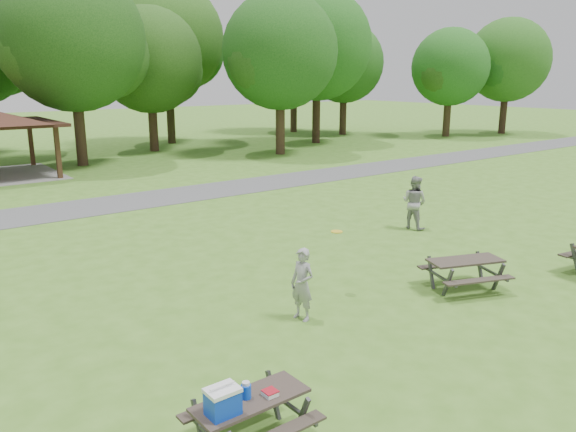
# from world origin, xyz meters

# --- Properties ---
(ground) EXTENTS (160.00, 160.00, 0.00)m
(ground) POSITION_xyz_m (0.00, 0.00, 0.00)
(ground) COLOR #427421
(ground) RESTS_ON ground
(asphalt_path) EXTENTS (120.00, 3.20, 0.02)m
(asphalt_path) POSITION_xyz_m (0.00, 14.00, 0.01)
(asphalt_path) COLOR #4B4C4E
(asphalt_path) RESTS_ON ground
(tree_row_e) EXTENTS (8.40, 8.00, 11.02)m
(tree_row_e) POSITION_xyz_m (2.10, 25.03, 6.78)
(tree_row_e) COLOR black
(tree_row_e) RESTS_ON ground
(tree_row_f) EXTENTS (7.35, 7.00, 9.55)m
(tree_row_f) POSITION_xyz_m (8.09, 28.53, 5.84)
(tree_row_f) COLOR #311E15
(tree_row_f) RESTS_ON ground
(tree_row_g) EXTENTS (7.77, 7.40, 10.25)m
(tree_row_g) POSITION_xyz_m (14.09, 22.03, 6.33)
(tree_row_g) COLOR #312116
(tree_row_g) RESTS_ON ground
(tree_row_h) EXTENTS (8.61, 8.20, 11.37)m
(tree_row_h) POSITION_xyz_m (20.10, 25.53, 7.03)
(tree_row_h) COLOR black
(tree_row_h) RESTS_ON ground
(tree_row_i) EXTENTS (7.14, 6.80, 9.52)m
(tree_row_i) POSITION_xyz_m (26.08, 29.03, 5.91)
(tree_row_i) COLOR black
(tree_row_i) RESTS_ON ground
(tree_row_j) EXTENTS (6.72, 6.40, 8.96)m
(tree_row_j) POSITION_xyz_m (32.08, 22.53, 5.56)
(tree_row_j) COLOR #2F2014
(tree_row_j) RESTS_ON ground
(tree_deep_c) EXTENTS (8.82, 8.40, 11.90)m
(tree_deep_c) POSITION_xyz_m (11.10, 32.03, 7.44)
(tree_deep_c) COLOR black
(tree_deep_c) RESTS_ON ground
(tree_deep_d) EXTENTS (8.40, 8.00, 11.27)m
(tree_deep_d) POSITION_xyz_m (24.10, 33.53, 7.03)
(tree_deep_d) COLOR #2F2014
(tree_deep_d) RESTS_ON ground
(tree_flank_right) EXTENTS (7.56, 7.20, 9.97)m
(tree_flank_right) POSITION_xyz_m (38.09, 21.03, 6.15)
(tree_flank_right) COLOR black
(tree_flank_right) RESTS_ON ground
(picnic_table_near) EXTENTS (1.66, 1.35, 1.15)m
(picnic_table_near) POSITION_xyz_m (-4.39, -2.08, 0.66)
(picnic_table_near) COLOR #312723
(picnic_table_near) RESTS_ON ground
(picnic_table_middle) EXTENTS (2.18, 1.97, 0.77)m
(picnic_table_middle) POSITION_xyz_m (3.12, -0.25, 0.57)
(picnic_table_middle) COLOR #302923
(picnic_table_middle) RESTS_ON ground
(frisbee_in_flight) EXTENTS (0.28, 0.28, 0.02)m
(frisbee_in_flight) POSITION_xyz_m (0.53, 1.49, 1.49)
(frisbee_in_flight) COLOR gold
(frisbee_in_flight) RESTS_ON ground
(frisbee_thrower) EXTENTS (0.47, 0.63, 1.56)m
(frisbee_thrower) POSITION_xyz_m (-1.08, 0.76, 0.78)
(frisbee_thrower) COLOR gray
(frisbee_thrower) RESTS_ON ground
(frisbee_catcher) EXTENTS (0.82, 0.98, 1.80)m
(frisbee_catcher) POSITION_xyz_m (6.48, 4.22, 0.90)
(frisbee_catcher) COLOR #97979A
(frisbee_catcher) RESTS_ON ground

